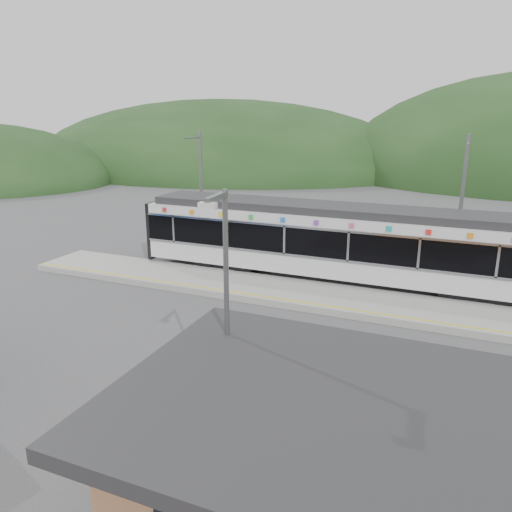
% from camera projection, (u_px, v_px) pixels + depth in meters
% --- Properties ---
extents(ground, '(120.00, 120.00, 0.00)m').
position_uv_depth(ground, '(254.00, 322.00, 19.63)').
color(ground, '#4C4C4F').
rests_on(ground, ground).
extents(hills, '(146.00, 149.00, 26.00)m').
position_uv_depth(hills, '(430.00, 299.00, 21.99)').
color(hills, '#1E3D19').
rests_on(hills, ground).
extents(platform, '(26.00, 3.20, 0.30)m').
position_uv_depth(platform, '(283.00, 291.00, 22.51)').
color(platform, '#9E9E99').
rests_on(platform, ground).
extents(yellow_line, '(26.00, 0.10, 0.01)m').
position_uv_depth(yellow_line, '(272.00, 298.00, 21.32)').
color(yellow_line, yellow).
rests_on(yellow_line, platform).
extents(train, '(20.44, 3.01, 3.74)m').
position_uv_depth(train, '(345.00, 241.00, 23.58)').
color(train, black).
rests_on(train, ground).
extents(catenary_mast_west, '(0.18, 1.80, 7.00)m').
position_uv_depth(catenary_mast_west, '(201.00, 190.00, 28.83)').
color(catenary_mast_west, slate).
rests_on(catenary_mast_west, ground).
extents(catenary_mast_east, '(0.18, 1.80, 7.00)m').
position_uv_depth(catenary_mast_east, '(461.00, 207.00, 23.58)').
color(catenary_mast_east, slate).
rests_on(catenary_mast_east, ground).
extents(station_shelter, '(9.20, 6.20, 3.00)m').
position_uv_depth(station_shelter, '(363.00, 478.00, 8.98)').
color(station_shelter, '#956541').
rests_on(station_shelter, ground).
extents(lamp_post, '(0.37, 1.12, 6.34)m').
position_uv_depth(lamp_post, '(224.00, 304.00, 11.17)').
color(lamp_post, slate).
rests_on(lamp_post, ground).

